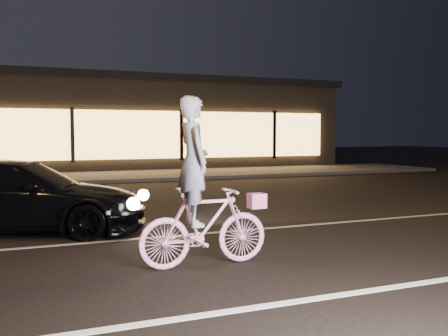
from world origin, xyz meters
name	(u,v)px	position (x,y,z in m)	size (l,w,h in m)	color
ground	(195,269)	(0.00, 0.00, 0.00)	(90.00, 90.00, 0.00)	black
lane_stripe_near	(247,309)	(0.00, -1.50, 0.00)	(60.00, 0.12, 0.01)	silver
lane_stripe_far	(154,237)	(0.00, 2.00, 0.00)	(60.00, 0.10, 0.01)	gray
sidewalk	(78,177)	(0.00, 13.00, 0.06)	(30.00, 4.00, 0.12)	#383533
storefront	(63,123)	(0.00, 18.97, 2.15)	(25.40, 8.42, 4.20)	black
cyclist	(202,207)	(0.12, 0.09, 0.75)	(1.68, 0.58, 2.12)	#E83C95
sedan	(19,196)	(-1.98, 3.28, 0.61)	(4.53, 3.11, 1.22)	black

